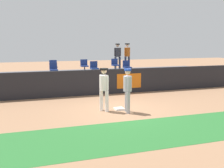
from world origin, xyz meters
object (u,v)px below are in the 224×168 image
Objects in this scene: seat_back_right at (115,64)px; player_runner_visitor at (128,87)px; first_base at (119,109)px; spectator_hooded at (127,54)px; player_fielder_home at (104,87)px; seat_front_left at (54,69)px; spectator_capped at (118,54)px; seat_back_left at (53,66)px; seat_back_center at (84,65)px; seat_front_right at (127,66)px; seat_front_center at (94,67)px.

player_runner_visitor is at bearing -105.01° from seat_back_right.
first_base is 0.21× the size of spectator_hooded.
player_fielder_home reaches higher than seat_front_left.
player_fielder_home is 5.32m from seat_front_left.
spectator_capped reaches higher than seat_front_left.
player_fielder_home is 7.02m from seat_back_left.
player_runner_visitor is at bearing -88.39° from seat_back_center.
seat_back_right is at bearing 59.48° from spectator_capped.
seat_front_right is 3.06m from spectator_hooded.
first_base is at bearing -73.12° from seat_back_left.
seat_back_left is (-2.08, 6.86, 1.37)m from first_base.
seat_front_center is (0.90, 5.07, 0.33)m from player_fielder_home.
seat_back_left is 5.66m from spectator_hooded.
seat_back_center is 2.19m from seat_back_right.
seat_front_left is 0.44× the size of spectator_hooded.
player_runner_visitor is 2.22× the size of seat_front_right.
seat_back_right is (2.16, 6.86, 1.37)m from first_base.
seat_front_right is at bearing 65.10° from first_base.
seat_back_left is at bearing 163.38° from player_fielder_home.
player_fielder_home is at bearing -78.65° from seat_back_left.
first_base is 5.71m from seat_front_left.
player_runner_visitor is at bearing -111.18° from seat_front_right.
seat_back_left is (-2.27, 1.80, 0.00)m from seat_front_center.
seat_front_left is 1.00× the size of seat_back_left.
first_base is 0.48× the size of seat_front_center.
player_fielder_home is 1.03m from player_runner_visitor.
spectator_capped is at bearing 173.49° from player_runner_visitor.
spectator_capped is (4.93, 2.70, 0.62)m from seat_front_left.
player_runner_visitor is 6.01m from seat_front_right.
first_base is 0.21× the size of player_runner_visitor.
seat_back_center is 0.44× the size of spectator_hooded.
seat_front_right is at bearing -37.13° from seat_back_center.
seat_back_center is (2.23, 1.80, 0.00)m from seat_front_left.
seat_back_center is at bearing 90.24° from first_base.
seat_front_left is at bearing -146.27° from player_runner_visitor.
spectator_hooded reaches higher than seat_front_right.
seat_front_left is at bearing 114.07° from first_base.
seat_back_left and seat_back_right have the same top height.
seat_back_right is 1.74m from spectator_hooded.
seat_front_center and seat_back_left have the same top height.
seat_back_right and seat_front_right have the same top height.
seat_back_center is at bearing 146.44° from player_fielder_home.
seat_back_right is 0.45× the size of spectator_capped.
player_fielder_home is 0.99× the size of spectator_hooded.
seat_back_center reaches higher than first_base.
seat_front_left is at bearing -157.85° from seat_back_right.
seat_back_center is (-0.21, 7.40, 0.33)m from player_runner_visitor.
first_base is at bearing -92.19° from seat_front_center.
player_fielder_home is at bearing -178.86° from first_base.
player_runner_visitor is 9.04m from spectator_hooded.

